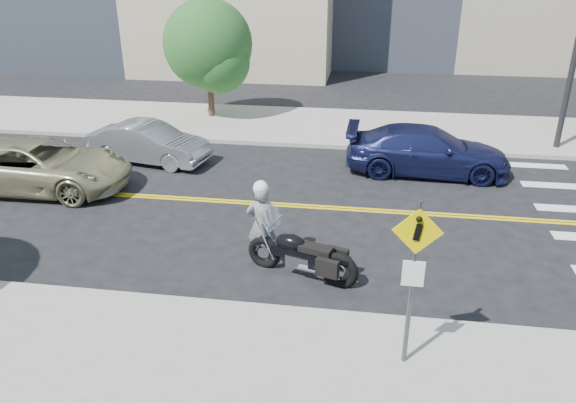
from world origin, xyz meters
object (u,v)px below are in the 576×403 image
Objects in this scene: pedestrian_sign at (413,270)px; parked_car_blue at (427,151)px; suv at (38,165)px; motorcyclist at (261,222)px; parked_car_silver at (149,143)px; motorcycle at (302,245)px.

pedestrian_sign is 0.59× the size of parked_car_blue.
motorcyclist is at bearing -114.92° from suv.
pedestrian_sign is 0.75× the size of parked_car_silver.
motorcycle is 0.63× the size of parked_car_silver.
motorcyclist reaches higher than parked_car_silver.
parked_car_silver is (-4.96, 5.92, -0.33)m from motorcyclist.
motorcyclist is 0.50× the size of parked_car_silver.
parked_car_blue is at bearing 82.58° from motorcycle.
suv is at bearing 106.30° from parked_car_blue.
suv is 3.58m from parked_car_silver.
parked_car_blue is at bearing -126.21° from motorcyclist.
parked_car_silver is at bearing 131.41° from pedestrian_sign.
suv is at bearing 148.32° from pedestrian_sign.
pedestrian_sign reaches higher than parked_car_silver.
suv is 1.34× the size of parked_car_silver.
pedestrian_sign is at bearing -127.58° from parked_car_silver.
suv is (-10.40, 6.42, -1.21)m from pedestrian_sign.
pedestrian_sign is 12.22m from parked_car_silver.
motorcyclist is 8.00m from suv.
motorcycle is at bearing 150.64° from motorcyclist.
pedestrian_sign is at bearing -122.83° from suv.
motorcyclist is 1.11m from motorcycle.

